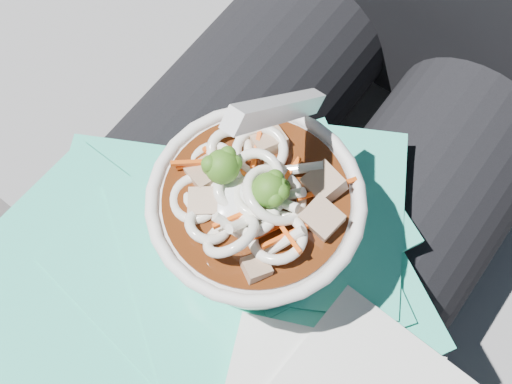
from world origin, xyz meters
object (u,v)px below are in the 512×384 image
Objects in this scene: stone_ledge at (321,248)px; lap at (257,248)px; person_body at (316,165)px; udon_bowl at (255,215)px; plastic_bag at (219,266)px.

stone_ledge is 0.36m from lap.
person_body reaches higher than lap.
person_body is at bearing 90.00° from lap.
udon_bowl is (0.02, -0.03, 0.15)m from lap.
lap is 0.46× the size of person_body.
plastic_bag is at bearing -113.68° from udon_bowl.
stone_ledge is 0.50m from udon_bowl.
lap is 0.09m from person_body.
person_body is (0.00, -0.06, 0.34)m from stone_ledge.
lap is 0.11m from plastic_bag.
lap is at bearing 95.88° from plastic_bag.
udon_bowl is (0.02, -0.18, 0.47)m from stone_ledge.
lap is 1.32× the size of plastic_bag.
person_body is at bearing 98.71° from udon_bowl.
plastic_bag is at bearing -87.78° from person_body.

